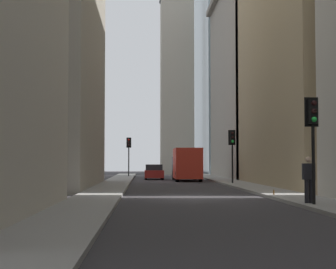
{
  "coord_description": "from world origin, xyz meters",
  "views": [
    {
      "loc": [
        -25.06,
        2.36,
        1.71
      ],
      "look_at": [
        11.27,
        0.71,
        3.56
      ],
      "focal_mm": 56.65,
      "sensor_mm": 36.0,
      "label": 1
    }
  ],
  "objects": [
    {
      "name": "sedan_red",
      "position": [
        25.6,
        1.4,
        0.66
      ],
      "size": [
        4.3,
        1.78,
        1.42
      ],
      "color": "maroon",
      "rests_on": "ground_plane"
    },
    {
      "name": "sidewalk_left",
      "position": [
        0.0,
        -4.5,
        0.07
      ],
      "size": [
        90.0,
        2.2,
        0.14
      ],
      "primitive_type": "cube",
      "color": "gray",
      "rests_on": "ground_plane"
    },
    {
      "name": "pedestrian",
      "position": [
        -5.27,
        -3.87,
        1.1
      ],
      "size": [
        0.26,
        0.44,
        1.75
      ],
      "color": "black",
      "rests_on": "sidewalk_left"
    },
    {
      "name": "traffic_light_foreground",
      "position": [
        -5.8,
        -3.89,
        3.05
      ],
      "size": [
        0.43,
        0.52,
        3.96
      ],
      "color": "black",
      "rests_on": "sidewalk_left"
    },
    {
      "name": "church_spire",
      "position": [
        44.21,
        -1.94,
        17.34
      ],
      "size": [
        4.68,
        4.68,
        33.26
      ],
      "color": "beige",
      "rests_on": "ground_plane"
    },
    {
      "name": "ground_plane",
      "position": [
        0.0,
        0.0,
        0.0
      ],
      "size": [
        135.0,
        135.0,
        0.0
      ],
      "primitive_type": "plane",
      "color": "#302D30"
    },
    {
      "name": "traffic_light_far_junction",
      "position": [
        32.35,
        4.0,
        3.2
      ],
      "size": [
        0.43,
        0.52,
        4.16
      ],
      "color": "black",
      "rests_on": "sidewalk_right"
    },
    {
      "name": "delivery_truck",
      "position": [
        21.58,
        -1.4,
        1.46
      ],
      "size": [
        6.46,
        2.25,
        2.84
      ],
      "color": "red",
      "rests_on": "ground_plane"
    },
    {
      "name": "discarded_bottle",
      "position": [
        -0.22,
        -3.78,
        0.25
      ],
      "size": [
        0.07,
        0.07,
        0.27
      ],
      "color": "brown",
      "rests_on": "sidewalk_left"
    },
    {
      "name": "building_left_far",
      "position": [
        28.37,
        -10.59,
        11.0
      ],
      "size": [
        18.56,
        10.5,
        21.98
      ],
      "color": "gray",
      "rests_on": "ground_plane"
    },
    {
      "name": "sidewalk_right",
      "position": [
        0.0,
        4.5,
        0.07
      ],
      "size": [
        90.0,
        2.2,
        0.14
      ],
      "primitive_type": "cube",
      "color": "gray",
      "rests_on": "ground_plane"
    },
    {
      "name": "traffic_light_midblock",
      "position": [
        13.28,
        -4.08,
        2.98
      ],
      "size": [
        0.43,
        0.52,
        3.87
      ],
      "color": "black",
      "rests_on": "sidewalk_left"
    }
  ]
}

